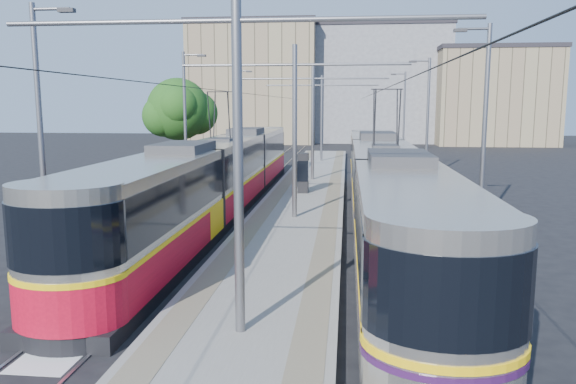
# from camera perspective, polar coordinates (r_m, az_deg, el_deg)

# --- Properties ---
(ground) EXTENTS (160.00, 160.00, 0.00)m
(ground) POSITION_cam_1_polar(r_m,az_deg,el_deg) (15.78, -2.08, -9.31)
(ground) COLOR black
(ground) RESTS_ON ground
(platform) EXTENTS (4.00, 50.00, 0.30)m
(platform) POSITION_cam_1_polar(r_m,az_deg,el_deg) (32.27, 2.16, 0.35)
(platform) COLOR gray
(platform) RESTS_ON ground
(tactile_strip_left) EXTENTS (0.70, 50.00, 0.01)m
(tactile_strip_left) POSITION_cam_1_polar(r_m,az_deg,el_deg) (32.37, -0.40, 0.67)
(tactile_strip_left) COLOR gray
(tactile_strip_left) RESTS_ON platform
(tactile_strip_right) EXTENTS (0.70, 50.00, 0.01)m
(tactile_strip_right) POSITION_cam_1_polar(r_m,az_deg,el_deg) (32.18, 4.74, 0.59)
(tactile_strip_right) COLOR gray
(tactile_strip_right) RESTS_ON platform
(rails) EXTENTS (8.71, 70.00, 0.03)m
(rails) POSITION_cam_1_polar(r_m,az_deg,el_deg) (32.29, 2.16, 0.12)
(rails) COLOR gray
(rails) RESTS_ON ground
(track_arrow) EXTENTS (1.20, 5.00, 0.01)m
(track_arrow) POSITION_cam_1_polar(r_m,az_deg,el_deg) (14.04, -18.95, -12.12)
(track_arrow) COLOR silver
(track_arrow) RESTS_ON ground
(tram_left) EXTENTS (2.43, 31.15, 5.50)m
(tram_left) POSITION_cam_1_polar(r_m,az_deg,el_deg) (26.21, -6.67, 1.76)
(tram_left) COLOR black
(tram_left) RESTS_ON ground
(tram_right) EXTENTS (2.43, 29.37, 5.50)m
(tram_right) POSITION_cam_1_polar(r_m,az_deg,el_deg) (22.06, 9.77, 0.75)
(tram_right) COLOR black
(tram_right) RESTS_ON ground
(catenary) EXTENTS (9.20, 70.00, 7.00)m
(catenary) POSITION_cam_1_polar(r_m,az_deg,el_deg) (29.08, 1.83, 8.07)
(catenary) COLOR slate
(catenary) RESTS_ON platform
(street_lamps) EXTENTS (15.18, 38.22, 8.00)m
(street_lamps) POSITION_cam_1_polar(r_m,az_deg,el_deg) (35.91, 2.63, 7.67)
(street_lamps) COLOR slate
(street_lamps) RESTS_ON ground
(shelter) EXTENTS (0.59, 0.95, 2.08)m
(shelter) POSITION_cam_1_polar(r_m,az_deg,el_deg) (29.81, 1.56, 2.06)
(shelter) COLOR black
(shelter) RESTS_ON platform
(tree) EXTENTS (4.62, 4.27, 6.71)m
(tree) POSITION_cam_1_polar(r_m,az_deg,el_deg) (38.98, -10.64, 8.14)
(tree) COLOR #382314
(tree) RESTS_ON ground
(building_left) EXTENTS (16.32, 12.24, 15.43)m
(building_left) POSITION_cam_1_polar(r_m,az_deg,el_deg) (75.87, -3.25, 10.97)
(building_left) COLOR gray
(building_left) RESTS_ON ground
(building_centre) EXTENTS (18.36, 14.28, 15.22)m
(building_centre) POSITION_cam_1_polar(r_m,az_deg,el_deg) (78.98, 8.97, 10.72)
(building_centre) COLOR gray
(building_centre) RESTS_ON ground
(building_right) EXTENTS (14.28, 10.20, 11.88)m
(building_right) POSITION_cam_1_polar(r_m,az_deg,el_deg) (75.01, 20.06, 9.12)
(building_right) COLOR gray
(building_right) RESTS_ON ground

